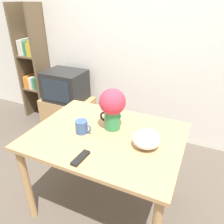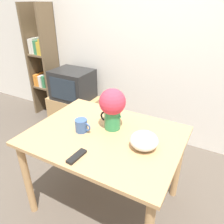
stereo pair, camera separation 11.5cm
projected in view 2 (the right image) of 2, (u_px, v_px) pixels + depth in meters
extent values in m
plane|color=brown|center=(88.00, 219.00, 1.94)|extent=(12.00, 12.00, 0.00)
cube|color=silver|center=(159.00, 41.00, 2.58)|extent=(8.00, 0.05, 2.60)
cube|color=tan|center=(105.00, 136.00, 1.76)|extent=(1.21, 0.92, 0.03)
cylinder|color=tan|center=(27.00, 180.00, 1.86)|extent=(0.06, 0.06, 0.75)
cylinder|color=tan|center=(82.00, 134.00, 2.48)|extent=(0.06, 0.06, 0.75)
cylinder|color=tan|center=(178.00, 165.00, 2.02)|extent=(0.06, 0.06, 0.75)
cylinder|color=#2D844C|center=(112.00, 119.00, 1.80)|extent=(0.13, 0.13, 0.17)
cone|color=#2D844C|center=(119.00, 115.00, 1.74)|extent=(0.05, 0.05, 0.04)
torus|color=black|center=(105.00, 116.00, 1.82)|extent=(0.09, 0.02, 0.09)
sphere|color=#3D7033|center=(112.00, 106.00, 1.74)|extent=(0.16, 0.16, 0.16)
sphere|color=#CC3347|center=(112.00, 102.00, 1.72)|extent=(0.21, 0.21, 0.21)
cylinder|color=#385689|center=(81.00, 125.00, 1.77)|extent=(0.10, 0.10, 0.11)
torus|color=#385689|center=(87.00, 127.00, 1.75)|extent=(0.07, 0.01, 0.07)
ellipsoid|color=silver|center=(144.00, 141.00, 1.56)|extent=(0.20, 0.20, 0.13)
cube|color=black|center=(77.00, 156.00, 1.49)|extent=(0.06, 0.17, 0.02)
cube|color=tan|center=(75.00, 112.00, 3.25)|extent=(0.70, 0.45, 0.47)
cube|color=black|center=(73.00, 84.00, 3.05)|extent=(0.54, 0.43, 0.41)
cube|color=#232D38|center=(63.00, 90.00, 2.88)|extent=(0.42, 0.01, 0.29)
cube|color=brown|center=(35.00, 62.00, 3.46)|extent=(0.04, 0.33, 1.70)
cube|color=brown|center=(51.00, 64.00, 3.32)|extent=(0.04, 0.33, 1.70)
cube|color=brown|center=(50.00, 61.00, 3.51)|extent=(0.38, 0.01, 1.70)
cube|color=brown|center=(47.00, 86.00, 3.57)|extent=(0.30, 0.30, 0.03)
cube|color=orange|center=(40.00, 79.00, 3.55)|extent=(0.05, 0.26, 0.18)
cube|color=orange|center=(43.00, 80.00, 3.54)|extent=(0.05, 0.25, 0.16)
cube|color=silver|center=(46.00, 80.00, 3.51)|extent=(0.06, 0.27, 0.19)
cube|color=#337A4C|center=(48.00, 80.00, 3.48)|extent=(0.05, 0.24, 0.18)
cube|color=orange|center=(51.00, 81.00, 3.45)|extent=(0.06, 0.19, 0.18)
cube|color=brown|center=(42.00, 54.00, 3.33)|extent=(0.30, 0.30, 0.03)
cube|color=silver|center=(35.00, 45.00, 3.31)|extent=(0.04, 0.23, 0.21)
cube|color=silver|center=(37.00, 45.00, 3.29)|extent=(0.04, 0.20, 0.23)
cube|color=#337A4C|center=(40.00, 47.00, 3.27)|extent=(0.06, 0.23, 0.20)
cube|color=gold|center=(44.00, 47.00, 3.24)|extent=(0.05, 0.25, 0.19)
cube|color=gold|center=(46.00, 46.00, 3.21)|extent=(0.05, 0.27, 0.23)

